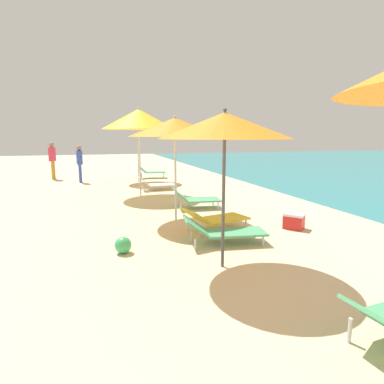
{
  "coord_description": "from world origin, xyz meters",
  "views": [
    {
      "loc": [
        -2.19,
        2.3,
        2.04
      ],
      "look_at": [
        -0.22,
        8.86,
        0.85
      ],
      "focal_mm": 30.07,
      "sensor_mm": 36.0,
      "label": 1
    }
  ],
  "objects_px": {
    "lounger_fourth_shoreside": "(196,199)",
    "beach_ball": "(123,245)",
    "lounger_fourth_inland": "(215,218)",
    "umbrella_fifth": "(139,119)",
    "lounger_third_shoreside": "(224,231)",
    "lounger_fifth_shoreside": "(156,184)",
    "person_walking_far": "(52,157)",
    "umbrella_fourth": "(175,127)",
    "person_walking_mid": "(80,160)",
    "umbrella_farthest": "(137,124)",
    "lounger_farthest_shoreside": "(152,171)",
    "cooler_box": "(294,221)",
    "umbrella_third": "(225,126)"
  },
  "relations": [
    {
      "from": "lounger_fourth_shoreside",
      "to": "beach_ball",
      "type": "bearing_deg",
      "value": -120.27
    },
    {
      "from": "lounger_fourth_inland",
      "to": "umbrella_fifth",
      "type": "xyz_separation_m",
      "value": [
        -0.99,
        4.65,
        2.33
      ]
    },
    {
      "from": "lounger_third_shoreside",
      "to": "lounger_fifth_shoreside",
      "type": "height_order",
      "value": "lounger_third_shoreside"
    },
    {
      "from": "lounger_fifth_shoreside",
      "to": "person_walking_far",
      "type": "distance_m",
      "value": 6.21
    },
    {
      "from": "person_walking_far",
      "to": "beach_ball",
      "type": "bearing_deg",
      "value": 115.49
    },
    {
      "from": "umbrella_fifth",
      "to": "person_walking_far",
      "type": "height_order",
      "value": "umbrella_fifth"
    },
    {
      "from": "umbrella_fourth",
      "to": "person_walking_mid",
      "type": "distance_m",
      "value": 8.02
    },
    {
      "from": "lounger_fourth_inland",
      "to": "lounger_fifth_shoreside",
      "type": "bearing_deg",
      "value": 78.88
    },
    {
      "from": "umbrella_farthest",
      "to": "lounger_farthest_shoreside",
      "type": "xyz_separation_m",
      "value": [
        0.78,
        1.17,
        -2.24
      ]
    },
    {
      "from": "lounger_fourth_inland",
      "to": "person_walking_mid",
      "type": "distance_m",
      "value": 9.22
    },
    {
      "from": "beach_ball",
      "to": "umbrella_fifth",
      "type": "bearing_deg",
      "value": 79.04
    },
    {
      "from": "umbrella_fourth",
      "to": "umbrella_fifth",
      "type": "distance_m",
      "value": 3.56
    },
    {
      "from": "lounger_fourth_inland",
      "to": "cooler_box",
      "type": "bearing_deg",
      "value": -26.54
    },
    {
      "from": "lounger_fourth_inland",
      "to": "umbrella_farthest",
      "type": "distance_m",
      "value": 8.45
    },
    {
      "from": "person_walking_far",
      "to": "beach_ball",
      "type": "relative_size",
      "value": 5.91
    },
    {
      "from": "lounger_farthest_shoreside",
      "to": "lounger_fifth_shoreside",
      "type": "bearing_deg",
      "value": -86.54
    },
    {
      "from": "lounger_third_shoreside",
      "to": "person_walking_far",
      "type": "distance_m",
      "value": 11.89
    },
    {
      "from": "umbrella_fourth",
      "to": "lounger_farthest_shoreside",
      "type": "xyz_separation_m",
      "value": [
        0.79,
        8.16,
        -1.92
      ]
    },
    {
      "from": "person_walking_mid",
      "to": "lounger_fifth_shoreside",
      "type": "bearing_deg",
      "value": -55.85
    },
    {
      "from": "lounger_farthest_shoreside",
      "to": "cooler_box",
      "type": "relative_size",
      "value": 2.59
    },
    {
      "from": "person_walking_mid",
      "to": "beach_ball",
      "type": "bearing_deg",
      "value": -93.04
    },
    {
      "from": "person_walking_mid",
      "to": "person_walking_far",
      "type": "distance_m",
      "value": 2.01
    },
    {
      "from": "umbrella_third",
      "to": "person_walking_mid",
      "type": "xyz_separation_m",
      "value": [
        -2.52,
        10.55,
        -1.19
      ]
    },
    {
      "from": "umbrella_fourth",
      "to": "person_walking_far",
      "type": "xyz_separation_m",
      "value": [
        -3.79,
        9.06,
        -1.17
      ]
    },
    {
      "from": "umbrella_third",
      "to": "umbrella_fifth",
      "type": "distance_m",
      "value": 6.58
    },
    {
      "from": "lounger_fourth_inland",
      "to": "umbrella_fifth",
      "type": "relative_size",
      "value": 0.52
    },
    {
      "from": "person_walking_far",
      "to": "umbrella_farthest",
      "type": "bearing_deg",
      "value": 164.84
    },
    {
      "from": "umbrella_fifth",
      "to": "umbrella_fourth",
      "type": "bearing_deg",
      "value": -83.81
    },
    {
      "from": "person_walking_mid",
      "to": "beach_ball",
      "type": "distance_m",
      "value": 9.6
    },
    {
      "from": "lounger_farthest_shoreside",
      "to": "person_walking_mid",
      "type": "bearing_deg",
      "value": -158.66
    },
    {
      "from": "umbrella_third",
      "to": "cooler_box",
      "type": "bearing_deg",
      "value": 33.08
    },
    {
      "from": "lounger_fourth_inland",
      "to": "lounger_fifth_shoreside",
      "type": "xyz_separation_m",
      "value": [
        -0.26,
        5.64,
        -0.03
      ]
    },
    {
      "from": "umbrella_third",
      "to": "umbrella_fifth",
      "type": "xyz_separation_m",
      "value": [
        -0.39,
        6.56,
        0.41
      ]
    },
    {
      "from": "cooler_box",
      "to": "person_walking_far",
      "type": "bearing_deg",
      "value": 120.1
    },
    {
      "from": "umbrella_third",
      "to": "cooler_box",
      "type": "relative_size",
      "value": 4.53
    },
    {
      "from": "lounger_farthest_shoreside",
      "to": "beach_ball",
      "type": "bearing_deg",
      "value": -92.07
    },
    {
      "from": "lounger_fourth_inland",
      "to": "beach_ball",
      "type": "bearing_deg",
      "value": -171.22
    },
    {
      "from": "lounger_fourth_inland",
      "to": "umbrella_farthest",
      "type": "xyz_separation_m",
      "value": [
        -0.61,
        8.11,
        2.29
      ]
    },
    {
      "from": "lounger_third_shoreside",
      "to": "lounger_fourth_shoreside",
      "type": "xyz_separation_m",
      "value": [
        0.42,
        3.1,
        0.02
      ]
    },
    {
      "from": "umbrella_fifth",
      "to": "person_walking_mid",
      "type": "height_order",
      "value": "umbrella_fifth"
    },
    {
      "from": "umbrella_third",
      "to": "person_walking_mid",
      "type": "height_order",
      "value": "umbrella_third"
    },
    {
      "from": "umbrella_fifth",
      "to": "umbrella_farthest",
      "type": "distance_m",
      "value": 3.48
    },
    {
      "from": "umbrella_fifth",
      "to": "person_walking_mid",
      "type": "xyz_separation_m",
      "value": [
        -2.13,
        3.99,
        -1.6
      ]
    },
    {
      "from": "umbrella_farthest",
      "to": "umbrella_third",
      "type": "bearing_deg",
      "value": -89.98
    },
    {
      "from": "lounger_fourth_shoreside",
      "to": "umbrella_fifth",
      "type": "xyz_separation_m",
      "value": [
        -1.25,
        2.44,
        2.32
      ]
    },
    {
      "from": "umbrella_fifth",
      "to": "beach_ball",
      "type": "xyz_separation_m",
      "value": [
        -1.07,
        -5.51,
        -2.45
      ]
    },
    {
      "from": "umbrella_fifth",
      "to": "lounger_fifth_shoreside",
      "type": "height_order",
      "value": "umbrella_fifth"
    },
    {
      "from": "umbrella_farthest",
      "to": "person_walking_mid",
      "type": "xyz_separation_m",
      "value": [
        -2.51,
        0.53,
        -1.57
      ]
    },
    {
      "from": "lounger_fourth_inland",
      "to": "lounger_farthest_shoreside",
      "type": "relative_size",
      "value": 1.11
    },
    {
      "from": "lounger_third_shoreside",
      "to": "lounger_fifth_shoreside",
      "type": "distance_m",
      "value": 6.53
    }
  ]
}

